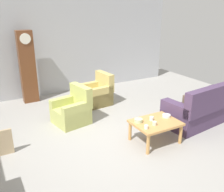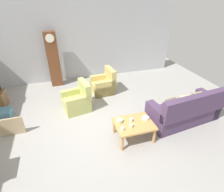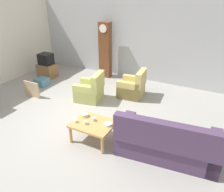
{
  "view_description": "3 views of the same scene",
  "coord_description": "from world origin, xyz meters",
  "views": [
    {
      "loc": [
        -2.41,
        -4.39,
        2.76
      ],
      "look_at": [
        0.2,
        0.29,
        0.84
      ],
      "focal_mm": 40.21,
      "sensor_mm": 36.0,
      "label": 1
    },
    {
      "loc": [
        -0.81,
        -3.8,
        3.28
      ],
      "look_at": [
        0.42,
        0.26,
        0.8
      ],
      "focal_mm": 28.13,
      "sensor_mm": 36.0,
      "label": 2
    },
    {
      "loc": [
        3.13,
        -4.33,
        3.33
      ],
      "look_at": [
        0.68,
        0.36,
        0.71
      ],
      "focal_mm": 35.99,
      "sensor_mm": 36.0,
      "label": 3
    }
  ],
  "objects": [
    {
      "name": "grandfather_clock",
      "position": [
        -1.07,
        3.13,
        1.07
      ],
      "size": [
        0.44,
        0.3,
        2.13
      ],
      "color": "brown",
      "rests_on": "ground_plane"
    },
    {
      "name": "armchair_olive_far",
      "position": [
        0.61,
        1.94,
        0.31
      ],
      "size": [
        0.86,
        0.83,
        0.92
      ],
      "color": "tan",
      "rests_on": "ground_plane"
    },
    {
      "name": "garage_door_wall",
      "position": [
        0.0,
        3.6,
        1.6
      ],
      "size": [
        8.4,
        0.16,
        3.2
      ],
      "primitive_type": "cube",
      "color": "#ADAFB5",
      "rests_on": "ground_plane"
    },
    {
      "name": "ground_plane",
      "position": [
        0.0,
        0.0,
        0.0
      ],
      "size": [
        10.4,
        10.4,
        0.0
      ],
      "primitive_type": "plane",
      "color": "#999691"
    },
    {
      "name": "cup_white_porcelain",
      "position": [
        0.35,
        -0.83,
        0.51
      ],
      "size": [
        0.08,
        0.08,
        0.08
      ],
      "primitive_type": "cylinder",
      "color": "white",
      "rests_on": "coffee_table_wood"
    },
    {
      "name": "bowl_shallow_green",
      "position": [
        0.39,
        -0.51,
        0.51
      ],
      "size": [
        0.17,
        0.17,
        0.08
      ],
      "primitive_type": "cylinder",
      "color": "#B2C69E",
      "rests_on": "coffee_table_wood"
    },
    {
      "name": "armchair_olive_near",
      "position": [
        -0.48,
        1.08,
        0.31
      ],
      "size": [
        0.92,
        0.89,
        0.92
      ],
      "color": "#B7BC66",
      "rests_on": "ground_plane"
    },
    {
      "name": "cup_cream_tall",
      "position": [
        0.59,
        -0.78,
        0.51
      ],
      "size": [
        0.09,
        0.09,
        0.08
      ],
      "primitive_type": "cylinder",
      "color": "beige",
      "rests_on": "coffee_table_wood"
    },
    {
      "name": "couch_floral",
      "position": [
        2.4,
        -0.46,
        0.36
      ],
      "size": [
        2.18,
        1.1,
        1.04
      ],
      "color": "#4C3856",
      "rests_on": "ground_plane"
    },
    {
      "name": "coffee_table_wood",
      "position": [
        0.72,
        -0.66,
        0.4
      ],
      "size": [
        0.96,
        0.76,
        0.47
      ],
      "color": "tan",
      "rests_on": "ground_plane"
    },
    {
      "name": "cup_blue_rimmed",
      "position": [
        0.68,
        -0.57,
        0.51
      ],
      "size": [
        0.08,
        0.08,
        0.08
      ],
      "primitive_type": "cylinder",
      "color": "silver",
      "rests_on": "coffee_table_wood"
    },
    {
      "name": "bowl_white_stacked",
      "position": [
        1.07,
        -0.59,
        0.5
      ],
      "size": [
        0.18,
        0.18,
        0.06
      ],
      "primitive_type": "cylinder",
      "color": "white",
      "rests_on": "coffee_table_wood"
    }
  ]
}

